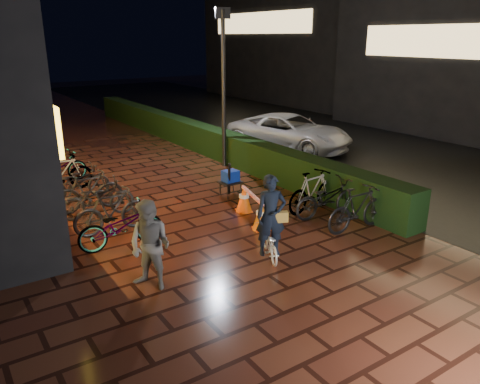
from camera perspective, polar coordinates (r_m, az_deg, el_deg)
ground at (r=10.27m, az=0.37°, el=-5.62°), size 80.00×80.00×0.00m
asphalt_road at (r=19.59m, az=14.13°, el=5.56°), size 11.00×60.00×0.01m
hedge at (r=18.31m, az=-5.19°, el=6.76°), size 0.70×20.00×1.00m
bystander_person at (r=8.16m, az=-10.90°, el=-6.42°), size 0.93×0.98×1.60m
van at (r=18.26m, az=6.08°, el=7.28°), size 3.75×5.32×1.35m
lamp_post_hedge at (r=15.43m, az=-2.03°, el=13.17°), size 0.48×0.21×5.03m
lamp_post_sf at (r=17.93m, az=-25.50°, el=12.49°), size 0.50×0.22×5.21m
cyclist at (r=9.15m, az=3.71°, el=-4.42°), size 0.88×1.27×1.72m
traffic_barrier at (r=11.14m, az=1.50°, el=-1.82°), size 0.77×1.62×0.66m
cart_assembly at (r=12.75m, az=-1.19°, el=1.78°), size 0.57×0.59×1.04m
parked_bikes_storefront at (r=12.43m, az=-18.39°, el=0.16°), size 2.00×6.16×1.04m
parked_bikes_hedge at (r=11.37m, az=11.05°, el=-0.82°), size 1.84×2.17×1.04m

